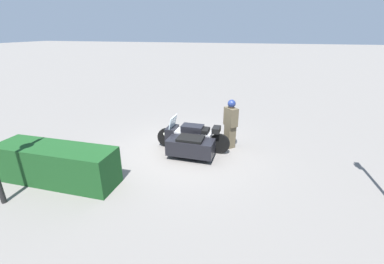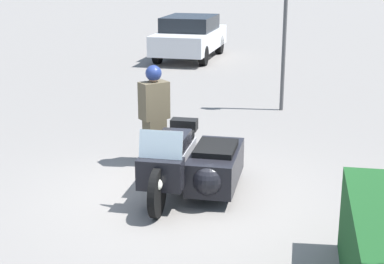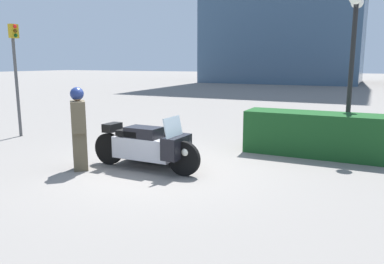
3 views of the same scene
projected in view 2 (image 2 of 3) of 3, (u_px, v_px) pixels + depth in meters
ground_plane at (185, 198)px, 8.84m from camera, size 160.00×160.00×0.00m
police_motorcycle at (194, 164)px, 8.87m from camera, size 2.59×1.34×1.18m
officer_rider at (154, 113)px, 10.08m from camera, size 0.54×0.54×1.74m
traffic_light_far at (285, 16)px, 13.34m from camera, size 0.23×0.26×3.34m
parked_car_background at (190, 36)px, 21.01m from camera, size 4.42×2.11×1.51m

